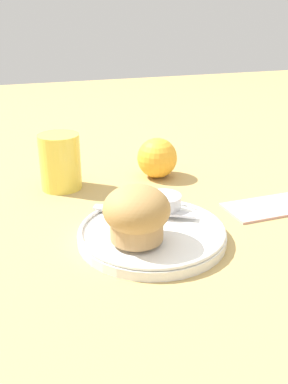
{
  "coord_description": "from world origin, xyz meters",
  "views": [
    {
      "loc": [
        -0.19,
        -0.53,
        0.31
      ],
      "look_at": [
        0.01,
        0.03,
        0.06
      ],
      "focal_mm": 40.0,
      "sensor_mm": 36.0,
      "label": 1
    }
  ],
  "objects_px": {
    "muffin": "(137,214)",
    "butter_knife": "(144,211)",
    "juice_glass": "(60,162)",
    "orange_fruit": "(157,158)"
  },
  "relations": [
    {
      "from": "muffin",
      "to": "orange_fruit",
      "type": "xyz_separation_m",
      "value": [
        0.13,
        0.26,
        -0.02
      ]
    },
    {
      "from": "muffin",
      "to": "butter_knife",
      "type": "bearing_deg",
      "value": 63.59
    },
    {
      "from": "muffin",
      "to": "butter_knife",
      "type": "height_order",
      "value": "muffin"
    },
    {
      "from": "juice_glass",
      "to": "muffin",
      "type": "bearing_deg",
      "value": -77.74
    },
    {
      "from": "muffin",
      "to": "juice_glass",
      "type": "height_order",
      "value": "juice_glass"
    },
    {
      "from": "muffin",
      "to": "orange_fruit",
      "type": "distance_m",
      "value": 0.29
    },
    {
      "from": "butter_knife",
      "to": "orange_fruit",
      "type": "bearing_deg",
      "value": 94.09
    },
    {
      "from": "orange_fruit",
      "to": "juice_glass",
      "type": "bearing_deg",
      "value": 177.73
    },
    {
      "from": "butter_knife",
      "to": "juice_glass",
      "type": "xyz_separation_m",
      "value": [
        -0.09,
        0.19,
        0.03
      ]
    },
    {
      "from": "muffin",
      "to": "butter_knife",
      "type": "xyz_separation_m",
      "value": [
        0.04,
        0.07,
        -0.04
      ]
    }
  ]
}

